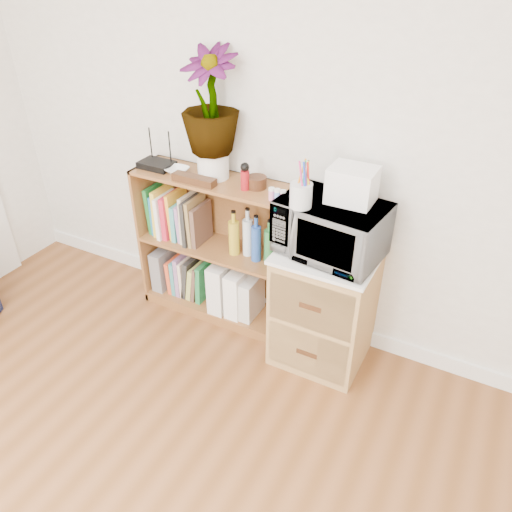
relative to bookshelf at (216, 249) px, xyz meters
The scene contains 21 objects.
skirting_board 0.57m from the bookshelf, 21.80° to the left, with size 4.00×0.02×0.10m, color white.
bookshelf is the anchor object (origin of this frame).
wicker_unit 0.76m from the bookshelf, ahead, with size 0.50×0.45×0.70m, color #9E7542.
microwave 0.85m from the bookshelf, ahead, with size 0.53×0.36×0.29m, color white.
pen_cup 0.89m from the bookshelf, 17.48° to the right, with size 0.11×0.11×0.12m, color silver.
small_appliance 1.03m from the bookshelf, ahead, with size 0.22×0.18×0.17m, color white.
router 0.62m from the bookshelf, behind, with size 0.20×0.14×0.04m, color black.
white_bowl 0.54m from the bookshelf, behind, with size 0.13×0.13×0.03m, color white.
plant_pot 0.55m from the bookshelf, 108.66° to the left, with size 0.18×0.18×0.15m, color white.
potted_plant 0.90m from the bookshelf, 108.66° to the left, with size 0.31×0.31×0.56m, color #427B31.
trinket_box 0.51m from the bookshelf, 120.30° to the right, with size 0.26×0.07×0.04m, color #34210E.
kokeshi_doll 0.58m from the bookshelf, ahead, with size 0.05×0.05×0.11m, color maroon.
wooden_bowl 0.58m from the bookshelf, ahead, with size 0.11×0.11×0.06m, color #361C0E.
paint_jars 0.68m from the bookshelf, 11.33° to the right, with size 0.10×0.04×0.05m, color pink.
file_box 0.50m from the bookshelf, behind, with size 0.09×0.23×0.28m, color slate.
magazine_holder_left 0.24m from the bookshelf, 10.82° to the right, with size 0.11×0.27×0.33m, color white.
magazine_holder_mid 0.30m from the bookshelf, ahead, with size 0.10×0.25×0.31m, color white.
magazine_holder_right 0.37m from the bookshelf, ahead, with size 0.09×0.22×0.27m, color silver.
cookbooks 0.32m from the bookshelf, behind, with size 0.38×0.20×0.31m.
liquor_bottles 0.30m from the bookshelf, ahead, with size 0.28×0.07×0.30m.
lower_books 0.35m from the bookshelf, behind, with size 0.28×0.19×0.29m.
Camera 1 is at (1.09, -0.10, 2.11)m, focal length 35.00 mm.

